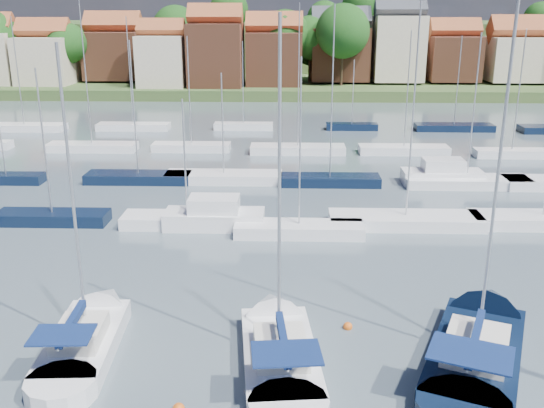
{
  "coord_description": "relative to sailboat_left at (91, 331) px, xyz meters",
  "views": [
    {
      "loc": [
        0.0,
        -20.21,
        14.6
      ],
      "look_at": [
        -1.06,
        14.0,
        3.69
      ],
      "focal_mm": 40.0,
      "sensor_mm": 36.0,
      "label": 1
    }
  ],
  "objects": [
    {
      "name": "ground",
      "position": [
        9.23,
        35.34,
        -0.36
      ],
      "size": [
        260.0,
        260.0,
        0.0
      ],
      "primitive_type": "plane",
      "color": "#43505B",
      "rests_on": "ground"
    },
    {
      "name": "sailboat_left",
      "position": [
        0.0,
        0.0,
        0.0
      ],
      "size": [
        3.47,
        10.88,
        14.62
      ],
      "rotation": [
        0.0,
        0.0,
        1.63
      ],
      "color": "white",
      "rests_on": "ground"
    },
    {
      "name": "sailboat_centre",
      "position": [
        8.71,
        -0.63,
        -0.0
      ],
      "size": [
        4.29,
        11.95,
        15.88
      ],
      "rotation": [
        0.0,
        0.0,
        1.68
      ],
      "color": "white",
      "rests_on": "ground"
    },
    {
      "name": "sailboat_navy",
      "position": [
        18.08,
        0.13,
        -0.01
      ],
      "size": [
        8.45,
        13.86,
        18.63
      ],
      "rotation": [
        0.0,
        0.0,
        1.18
      ],
      "color": "black",
      "rests_on": "ground"
    },
    {
      "name": "buoy_e",
      "position": [
        12.08,
        1.23,
        -0.36
      ],
      "size": [
        0.45,
        0.45,
        0.45
      ],
      "primitive_type": "sphere",
      "color": "#D85914",
      "rests_on": "ground"
    },
    {
      "name": "marina_field",
      "position": [
        11.13,
        30.48,
        0.07
      ],
      "size": [
        79.62,
        41.41,
        15.93
      ],
      "color": "white",
      "rests_on": "ground"
    },
    {
      "name": "far_shore_town",
      "position": [
        11.45,
        128.0,
        4.25
      ],
      "size": [
        212.46,
        90.0,
        22.27
      ],
      "color": "#4B5B2D",
      "rests_on": "ground"
    }
  ]
}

